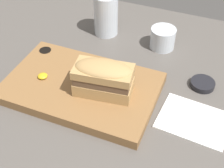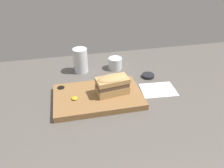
% 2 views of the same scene
% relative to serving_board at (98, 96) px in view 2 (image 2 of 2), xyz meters
% --- Properties ---
extents(dining_table, '(1.94, 1.00, 0.02)m').
position_rel_serving_board_xyz_m(dining_table, '(0.07, -0.02, -0.02)').
color(dining_table, '#56514C').
rests_on(dining_table, ground).
extents(serving_board, '(0.38, 0.24, 0.03)m').
position_rel_serving_board_xyz_m(serving_board, '(0.00, 0.00, 0.00)').
color(serving_board, olive).
rests_on(serving_board, dining_table).
extents(sandwich, '(0.15, 0.09, 0.09)m').
position_rel_serving_board_xyz_m(sandwich, '(0.06, -0.01, 0.06)').
color(sandwich, tan).
rests_on(sandwich, serving_board).
extents(mustard_dollop, '(0.03, 0.03, 0.01)m').
position_rel_serving_board_xyz_m(mustard_dollop, '(-0.10, -0.02, 0.02)').
color(mustard_dollop, gold).
rests_on(mustard_dollop, serving_board).
extents(water_glass, '(0.07, 0.07, 0.13)m').
position_rel_serving_board_xyz_m(water_glass, '(-0.05, 0.27, 0.04)').
color(water_glass, silver).
rests_on(water_glass, dining_table).
extents(wine_glass, '(0.07, 0.07, 0.06)m').
position_rel_serving_board_xyz_m(wine_glass, '(0.14, 0.26, 0.02)').
color(wine_glass, silver).
rests_on(wine_glass, dining_table).
extents(napkin, '(0.17, 0.13, 0.00)m').
position_rel_serving_board_xyz_m(napkin, '(0.29, 0.01, -0.01)').
color(napkin, white).
rests_on(napkin, dining_table).
extents(condiment_dish, '(0.06, 0.06, 0.01)m').
position_rel_serving_board_xyz_m(condiment_dish, '(0.28, 0.13, -0.01)').
color(condiment_dish, black).
rests_on(condiment_dish, dining_table).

